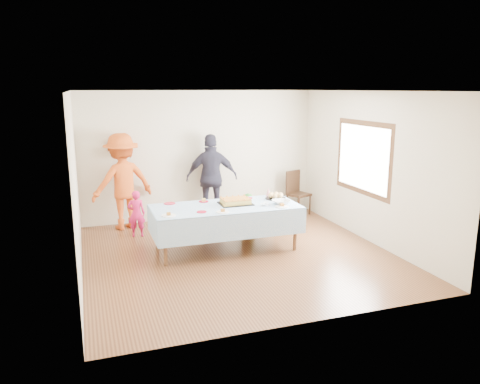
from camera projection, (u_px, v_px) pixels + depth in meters
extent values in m
plane|color=#4C2915|center=(238.00, 254.00, 7.89)|extent=(5.00, 5.00, 0.00)
cube|color=beige|center=(200.00, 155.00, 9.91)|extent=(5.00, 0.04, 2.70)
cube|color=beige|center=(308.00, 214.00, 5.29)|extent=(5.00, 0.04, 2.70)
cube|color=beige|center=(75.00, 186.00, 6.81)|extent=(0.04, 5.00, 2.70)
cube|color=beige|center=(370.00, 168.00, 8.38)|extent=(0.04, 5.00, 2.70)
cube|color=white|center=(238.00, 91.00, 7.30)|extent=(5.00, 5.00, 0.04)
cube|color=#472B16|center=(363.00, 158.00, 8.53)|extent=(0.03, 1.75, 1.35)
cylinder|color=brown|center=(165.00, 243.00, 7.32)|extent=(0.06, 0.06, 0.73)
cylinder|color=brown|center=(295.00, 230.00, 8.02)|extent=(0.06, 0.06, 0.73)
cylinder|color=brown|center=(157.00, 229.00, 8.09)|extent=(0.06, 0.06, 0.73)
cylinder|color=brown|center=(276.00, 217.00, 8.80)|extent=(0.06, 0.06, 0.73)
cube|color=brown|center=(225.00, 208.00, 7.97)|extent=(2.40, 1.00, 0.04)
cube|color=white|center=(225.00, 206.00, 7.97)|extent=(2.50, 1.10, 0.01)
cube|color=black|center=(236.00, 204.00, 8.09)|extent=(0.55, 0.43, 0.02)
cube|color=#E9D258|center=(236.00, 201.00, 8.08)|extent=(0.47, 0.35, 0.07)
cube|color=#A16125|center=(236.00, 199.00, 8.07)|extent=(0.47, 0.35, 0.01)
cylinder|color=black|center=(276.00, 198.00, 8.48)|extent=(0.37, 0.37, 0.02)
sphere|color=#E1BF6E|center=(281.00, 195.00, 8.50)|extent=(0.09, 0.09, 0.09)
sphere|color=#E1BF6E|center=(276.00, 194.00, 8.56)|extent=(0.09, 0.09, 0.09)
sphere|color=#E1BF6E|center=(271.00, 194.00, 8.53)|extent=(0.09, 0.09, 0.09)
sphere|color=#E1BF6E|center=(271.00, 196.00, 8.43)|extent=(0.09, 0.09, 0.09)
sphere|color=#E1BF6E|center=(275.00, 196.00, 8.37)|extent=(0.09, 0.09, 0.09)
sphere|color=#E1BF6E|center=(280.00, 196.00, 8.40)|extent=(0.09, 0.09, 0.09)
sphere|color=#E1BF6E|center=(276.00, 195.00, 8.46)|extent=(0.09, 0.09, 0.09)
imported|color=silver|center=(281.00, 202.00, 8.07)|extent=(0.30, 0.30, 0.07)
cone|color=silver|center=(268.00, 192.00, 8.68)|extent=(0.09, 0.09, 0.15)
cylinder|color=#B60D28|center=(170.00, 203.00, 8.12)|extent=(0.20, 0.20, 0.01)
cylinder|color=#B60D28|center=(204.00, 201.00, 8.25)|extent=(0.17, 0.17, 0.01)
cylinder|color=#B60D28|center=(227.00, 200.00, 8.34)|extent=(0.19, 0.19, 0.01)
cylinder|color=#B60D28|center=(248.00, 198.00, 8.51)|extent=(0.17, 0.17, 0.01)
cylinder|color=#B60D28|center=(202.00, 212.00, 7.56)|extent=(0.16, 0.16, 0.01)
cylinder|color=white|center=(169.00, 215.00, 7.34)|extent=(0.23, 0.23, 0.01)
cylinder|color=white|center=(223.00, 212.00, 7.55)|extent=(0.21, 0.21, 0.01)
cylinder|color=white|center=(282.00, 206.00, 7.91)|extent=(0.24, 0.24, 0.01)
cylinder|color=black|center=(299.00, 207.00, 10.13)|extent=(0.04, 0.04, 0.43)
cylinder|color=black|center=(310.00, 205.00, 10.36)|extent=(0.04, 0.04, 0.43)
cylinder|color=black|center=(287.00, 204.00, 10.40)|extent=(0.04, 0.04, 0.43)
cylinder|color=black|center=(298.00, 202.00, 10.62)|extent=(0.04, 0.04, 0.43)
cube|color=black|center=(299.00, 194.00, 10.33)|extent=(0.54, 0.54, 0.05)
cube|color=black|center=(293.00, 181.00, 10.41)|extent=(0.40, 0.19, 0.49)
imported|color=#D91B5B|center=(137.00, 214.00, 8.76)|extent=(0.36, 0.27, 0.89)
imported|color=#2B7C29|center=(248.00, 214.00, 8.90)|extent=(0.44, 0.35, 0.80)
imported|color=#AB864F|center=(243.00, 217.00, 8.78)|extent=(0.43, 0.38, 0.75)
imported|color=#D1521A|center=(123.00, 181.00, 9.19)|extent=(1.37, 1.02, 1.89)
imported|color=#2E2D3D|center=(212.00, 178.00, 9.78)|extent=(1.14, 0.65, 1.82)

